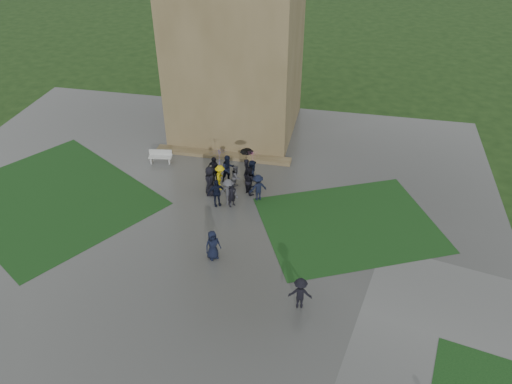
# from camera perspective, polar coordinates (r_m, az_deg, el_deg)

# --- Properties ---
(ground) EXTENTS (120.00, 120.00, 0.00)m
(ground) POSITION_cam_1_polar(r_m,az_deg,el_deg) (24.88, -10.09, -8.22)
(ground) COLOR black
(plaza) EXTENTS (34.00, 34.00, 0.02)m
(plaza) POSITION_cam_1_polar(r_m,az_deg,el_deg) (26.26, -8.60, -5.33)
(plaza) COLOR #3A3A37
(plaza) RESTS_ON ground
(lawn_inset_left) EXTENTS (14.10, 13.46, 0.01)m
(lawn_inset_left) POSITION_cam_1_polar(r_m,az_deg,el_deg) (31.20, -22.29, -0.64)
(lawn_inset_left) COLOR black
(lawn_inset_left) RESTS_ON plaza
(lawn_inset_right) EXTENTS (11.12, 10.15, 0.01)m
(lawn_inset_right) POSITION_cam_1_polar(r_m,az_deg,el_deg) (27.37, 10.59, -3.63)
(lawn_inset_right) COLOR black
(lawn_inset_right) RESTS_ON plaza
(tower_plinth) EXTENTS (9.00, 0.80, 0.22)m
(tower_plinth) POSITION_cam_1_polar(r_m,az_deg,el_deg) (32.89, -3.81, 4.23)
(tower_plinth) COLOR brown
(tower_plinth) RESTS_ON plaza
(bench) EXTENTS (1.52, 0.68, 0.85)m
(bench) POSITION_cam_1_polar(r_m,az_deg,el_deg) (32.60, -10.86, 4.02)
(bench) COLOR #B0B1AC
(bench) RESTS_ON plaza
(visitor_cluster) EXTENTS (4.11, 3.50, 2.62)m
(visitor_cluster) POSITION_cam_1_polar(r_m,az_deg,el_deg) (28.86, -2.77, 1.86)
(visitor_cluster) COLOR black
(visitor_cluster) RESTS_ON plaza
(pedestrian_mid) EXTENTS (0.95, 0.92, 1.62)m
(pedestrian_mid) POSITION_cam_1_polar(r_m,az_deg,el_deg) (24.43, -4.97, -6.05)
(pedestrian_mid) COLOR black
(pedestrian_mid) RESTS_ON plaza
(pedestrian_near) EXTENTS (1.07, 0.61, 1.59)m
(pedestrian_near) POSITION_cam_1_polar(r_m,az_deg,el_deg) (22.11, 5.08, -11.45)
(pedestrian_near) COLOR black
(pedestrian_near) RESTS_ON plaza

